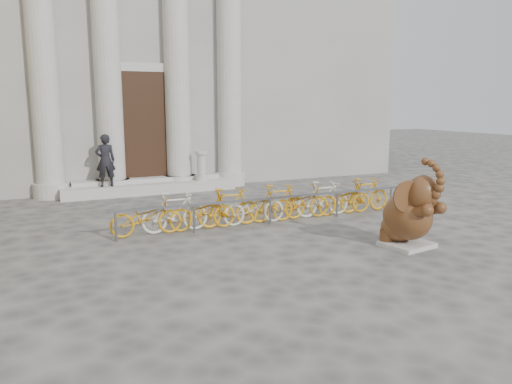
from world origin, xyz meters
name	(u,v)px	position (x,y,z in m)	size (l,w,h in m)	color
ground	(264,274)	(0.00, 0.00, 0.00)	(80.00, 80.00, 0.00)	#474442
classical_building	(116,36)	(0.00, 14.93, 5.98)	(22.00, 10.70, 12.00)	gray
entrance_steps	(150,187)	(0.00, 9.40, 0.18)	(6.00, 1.20, 0.36)	#A8A59E
elephant_statue	(409,215)	(3.64, 0.29, 0.72)	(1.31, 1.55, 1.99)	#A8A59E
bike_rack	(266,204)	(1.78, 3.65, 0.50)	(8.23, 0.53, 1.00)	slate
pedestrian	(105,160)	(-1.51, 9.15, 1.24)	(0.64, 0.42, 1.75)	black
balustrade_post	(201,167)	(1.82, 9.10, 0.85)	(0.43, 0.43, 1.06)	#A8A59E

